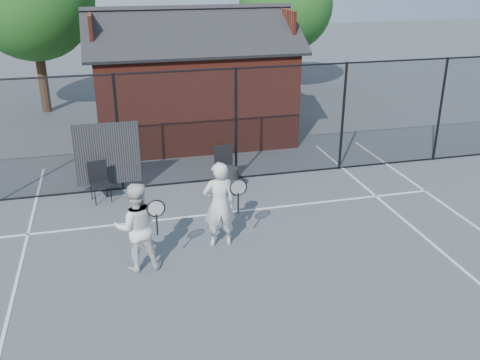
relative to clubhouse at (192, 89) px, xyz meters
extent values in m
plane|color=#484D53|center=(-0.50, -9.00, -1.61)|extent=(80.00, 80.00, 0.00)
cube|color=silver|center=(-0.50, -6.00, -1.60)|extent=(11.00, 0.06, 0.01)
cube|color=silver|center=(-0.50, -6.15, -1.60)|extent=(0.06, 0.30, 0.01)
cylinder|color=black|center=(-2.50, -4.00, -0.11)|extent=(0.07, 0.07, 3.00)
cylinder|color=black|center=(0.50, -4.00, -0.11)|extent=(0.07, 0.07, 3.00)
cylinder|color=black|center=(3.50, -4.00, -0.11)|extent=(0.07, 0.07, 3.00)
cylinder|color=black|center=(6.50, -4.00, -0.11)|extent=(0.07, 0.07, 3.00)
cylinder|color=black|center=(-0.50, -4.00, 1.36)|extent=(22.00, 0.04, 0.04)
cylinder|color=black|center=(-0.50, -4.00, -1.58)|extent=(22.00, 0.04, 0.04)
cube|color=black|center=(-0.50, -4.00, -0.11)|extent=(22.00, 3.00, 0.01)
cube|color=black|center=(-2.80, -4.02, -0.61)|extent=(1.60, 0.04, 1.60)
cube|color=maroon|center=(0.00, 0.00, -0.11)|extent=(6.00, 4.00, 3.00)
cube|color=black|center=(0.00, -1.00, 1.92)|extent=(6.50, 2.36, 1.32)
cube|color=black|center=(0.00, 1.00, 1.92)|extent=(6.50, 2.36, 1.32)
cube|color=maroon|center=(-2.95, 0.00, 1.92)|extent=(0.10, 2.80, 1.06)
cube|color=maroon|center=(2.95, 0.00, 1.92)|extent=(0.10, 2.80, 1.06)
cylinder|color=#372016|center=(-5.00, 4.50, -0.35)|extent=(0.36, 0.36, 2.52)
cylinder|color=#372016|center=(5.00, 5.50, -0.49)|extent=(0.36, 0.36, 2.23)
sphere|color=#1D4F16|center=(5.00, 5.50, 2.11)|extent=(3.97, 3.97, 3.97)
imported|color=silver|center=(-0.68, -7.42, -0.70)|extent=(0.68, 0.45, 1.82)
torus|color=black|center=(-0.38, -7.78, -0.20)|extent=(0.36, 0.03, 0.36)
cylinder|color=black|center=(-0.38, -7.78, -0.54)|extent=(0.03, 0.03, 0.44)
imported|color=silver|center=(-2.37, -7.92, -0.73)|extent=(0.85, 0.67, 1.75)
torus|color=black|center=(-2.02, -8.27, -0.23)|extent=(0.34, 0.03, 0.34)
cylinder|color=black|center=(-2.02, -8.27, -0.56)|extent=(0.03, 0.03, 0.42)
cube|color=black|center=(-3.04, -4.59, -1.13)|extent=(0.56, 0.57, 0.95)
cube|color=black|center=(0.12, -4.40, -1.10)|extent=(0.52, 0.54, 1.02)
cylinder|color=#252525|center=(0.10, -4.90, -1.27)|extent=(0.51, 0.51, 0.67)
camera|label=1|loc=(-2.66, -16.98, 3.88)|focal=40.00mm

